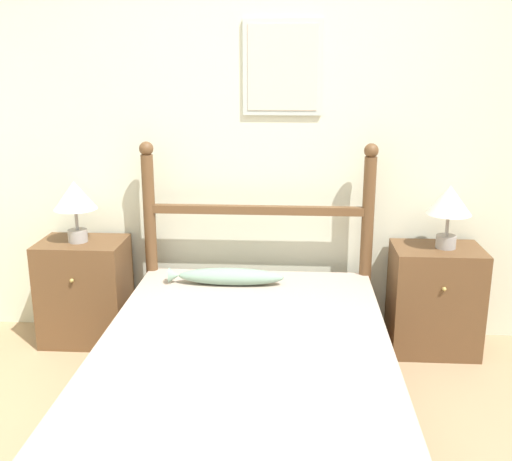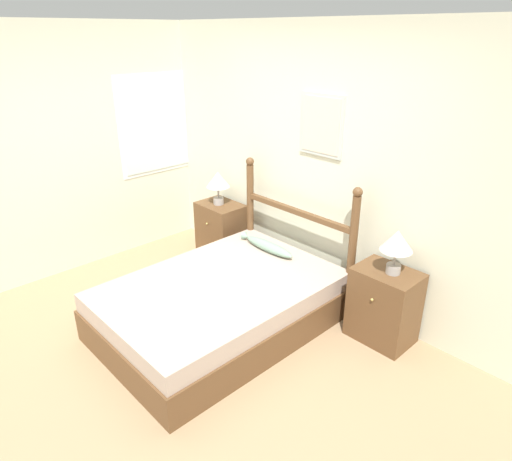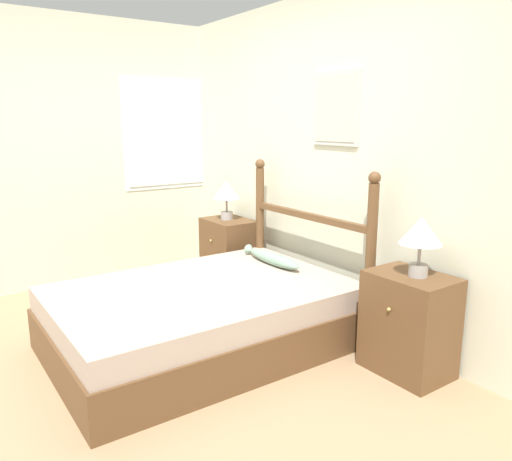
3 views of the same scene
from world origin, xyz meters
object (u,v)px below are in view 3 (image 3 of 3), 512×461
nightstand_left (229,252)px  nightstand_right (409,324)px  bed (202,317)px  table_lamp_right (421,234)px  fish_pillow (272,258)px  table_lamp_left (226,192)px

nightstand_left → nightstand_right: (2.15, 0.00, 0.00)m
nightstand_left → nightstand_right: bearing=0.0°
bed → nightstand_left: nightstand_left is taller
nightstand_left → bed: bearing=-39.9°
table_lamp_right → fish_pillow: bearing=-172.9°
table_lamp_left → table_lamp_right: (2.20, 0.01, 0.00)m
bed → nightstand_right: 1.41m
nightstand_right → nightstand_left: bearing=180.0°
nightstand_left → fish_pillow: (0.92, -0.16, 0.17)m
nightstand_right → fish_pillow: 1.26m
nightstand_left → table_lamp_left: bearing=-135.9°
bed → table_lamp_left: size_ratio=5.43×
bed → nightstand_right: (1.07, 0.90, 0.10)m
nightstand_right → fish_pillow: (-1.23, -0.16, 0.17)m
bed → fish_pillow: size_ratio=3.01×
bed → table_lamp_right: (1.11, 0.90, 0.70)m
nightstand_right → table_lamp_left: bearing=-179.7°
bed → table_lamp_right: table_lamp_right is taller
nightstand_right → table_lamp_right: bearing=2.8°
bed → nightstand_left: 1.41m
table_lamp_left → fish_pillow: 1.03m
table_lamp_right → nightstand_right: bearing=-177.2°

